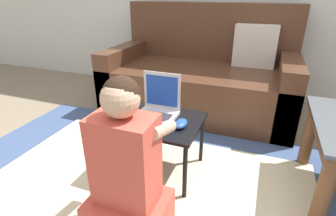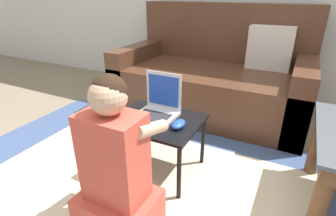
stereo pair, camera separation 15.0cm
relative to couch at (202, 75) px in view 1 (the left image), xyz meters
name	(u,v)px [view 1 (the left image)]	position (x,y,z in m)	size (l,w,h in m)	color
ground_plane	(157,199)	(0.10, -1.33, -0.30)	(16.00, 16.00, 0.00)	#7F705B
area_rug	(142,193)	(0.00, -1.32, -0.30)	(2.54, 1.69, 0.01)	#3D517A
couch	(202,75)	(0.00, 0.00, 0.00)	(1.64, 0.92, 0.92)	#4C2D1E
laptop_desk	(157,126)	(0.00, -1.09, 0.01)	(0.51, 0.40, 0.35)	black
laptop	(156,111)	(-0.01, -1.06, 0.09)	(0.23, 0.24, 0.25)	silver
computer_mouse	(181,124)	(0.16, -1.12, 0.07)	(0.06, 0.11, 0.04)	#234CB2
person_seated	(127,174)	(0.05, -1.54, 0.01)	(0.35, 0.36, 0.75)	#CC4C3D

